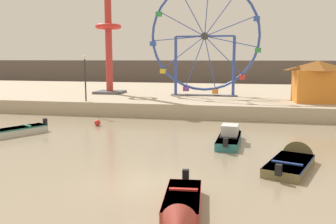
{
  "coord_description": "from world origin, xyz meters",
  "views": [
    {
      "loc": [
        3.5,
        -12.71,
        4.78
      ],
      "look_at": [
        -1.0,
        9.24,
        1.41
      ],
      "focal_mm": 38.29,
      "sensor_mm": 36.0,
      "label": 1
    }
  ],
  "objects": [
    {
      "name": "ferris_wheel_blue_frame",
      "position": [
        -0.1,
        22.38,
        6.66
      ],
      "size": [
        10.71,
        1.2,
        11.0
      ],
      "color": "#334CA8",
      "rests_on": "quay_promenade"
    },
    {
      "name": "motorboat_teal_painted",
      "position": [
        2.95,
        7.94,
        0.31
      ],
      "size": [
        1.37,
        4.97,
        1.36
      ],
      "rotation": [
        0.0,
        0.0,
        1.52
      ],
      "color": "teal",
      "rests_on": "ground_plane"
    },
    {
      "name": "ground_plane",
      "position": [
        0.0,
        0.0,
        0.0
      ],
      "size": [
        240.0,
        240.0,
        0.0
      ],
      "primitive_type": "plane",
      "color": "gray"
    },
    {
      "name": "motorboat_pale_grey",
      "position": [
        -10.36,
        6.64,
        0.27
      ],
      "size": [
        2.85,
        3.98,
        1.06
      ],
      "rotation": [
        0.0,
        0.0,
        4.2
      ],
      "color": "silver",
      "rests_on": "ground_plane"
    },
    {
      "name": "motorboat_faded_red",
      "position": [
        1.82,
        -2.52,
        0.26
      ],
      "size": [
        1.44,
        3.94,
        1.09
      ],
      "rotation": [
        0.0,
        0.0,
        4.8
      ],
      "color": "#B24238",
      "rests_on": "ground_plane"
    },
    {
      "name": "promenade_lamp_near",
      "position": [
        -9.51,
        15.72,
        3.67
      ],
      "size": [
        0.32,
        0.32,
        3.88
      ],
      "color": "#2D2D33",
      "rests_on": "quay_promenade"
    },
    {
      "name": "carnival_booth_orange_canopy",
      "position": [
        9.66,
        18.95,
        2.92
      ],
      "size": [
        4.11,
        3.23,
        3.45
      ],
      "rotation": [
        0.0,
        0.0,
        0.04
      ],
      "color": "orange",
      "rests_on": "quay_promenade"
    },
    {
      "name": "drop_tower_red_tower",
      "position": [
        -10.02,
        22.77,
        7.17
      ],
      "size": [
        2.8,
        2.8,
        13.84
      ],
      "color": "#BC332D",
      "rests_on": "quay_promenade"
    },
    {
      "name": "distant_town_skyline",
      "position": [
        0.0,
        49.04,
        2.2
      ],
      "size": [
        140.0,
        3.0,
        4.4
      ],
      "primitive_type": "cube",
      "color": "#564C47",
      "rests_on": "ground_plane"
    },
    {
      "name": "mooring_buoy_orange",
      "position": [
        -6.49,
        10.88,
        0.22
      ],
      "size": [
        0.44,
        0.44,
        0.44
      ],
      "primitive_type": "sphere",
      "color": "red",
      "rests_on": "ground_plane"
    },
    {
      "name": "motorboat_olive_wood",
      "position": [
        5.96,
        3.87,
        0.21
      ],
      "size": [
        2.87,
        4.6,
        1.43
      ],
      "rotation": [
        0.0,
        0.0,
        1.22
      ],
      "color": "olive",
      "rests_on": "ground_plane"
    },
    {
      "name": "quay_promenade",
      "position": [
        0.0,
        27.4,
        0.57
      ],
      "size": [
        110.0,
        24.91,
        1.13
      ],
      "primitive_type": "cube",
      "color": "#B7A88E",
      "rests_on": "ground_plane"
    }
  ]
}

